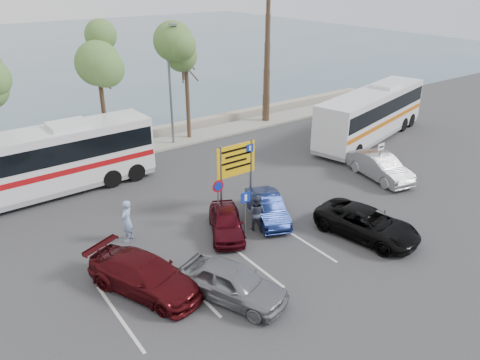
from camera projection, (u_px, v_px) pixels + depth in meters
ground at (259, 243)px, 20.85m from camera, size 120.00×120.00×0.00m
kerb_strip at (131, 151)px, 31.19m from camera, size 44.00×2.40×0.15m
seawall at (119, 139)px, 32.57m from camera, size 48.00×0.80×0.60m
tree_mid at (96, 52)px, 27.68m from camera, size 3.20×3.20×8.00m
tree_right at (185, 51)px, 31.07m from camera, size 3.20×3.20×7.40m
street_lamp_right at (170, 79)px, 30.56m from camera, size 0.45×1.15×8.01m
direction_sign at (236, 165)px, 22.75m from camera, size 2.20×0.12×3.60m
sign_no_stop at (218, 195)px, 21.65m from camera, size 0.60×0.08×2.35m
sign_parking at (245, 208)px, 20.73m from camera, size 0.50×0.07×2.25m
sign_taxi at (380, 156)px, 26.57m from camera, size 0.50×0.07×2.20m
lane_markings at (252, 262)px, 19.50m from camera, size 12.02×4.20×0.01m
coach_bus_left at (39, 166)px, 24.45m from camera, size 12.17×2.94×3.77m
coach_bus_right at (371, 116)px, 32.93m from camera, size 12.06×5.37×3.68m
car_silver_a at (233, 282)px, 17.05m from camera, size 3.14×4.49×1.42m
car_blue at (267, 208)px, 22.58m from camera, size 2.64×4.02×1.25m
car_maroon at (145, 275)px, 17.49m from camera, size 3.69×5.17×1.39m
car_red at (226, 222)px, 21.31m from camera, size 2.96×3.87×1.23m
suv_black at (367, 223)px, 21.09m from camera, size 3.06×5.09×1.32m
car_silver_b at (380, 167)px, 26.97m from camera, size 2.33×4.62×1.45m
pedestrian_near at (127, 221)px, 20.63m from camera, size 0.86×0.81×1.98m
pedestrian_far at (256, 213)px, 21.54m from camera, size 1.05×1.09×1.78m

